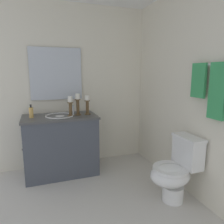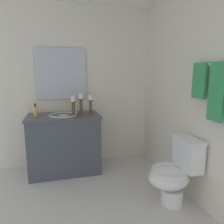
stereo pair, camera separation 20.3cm
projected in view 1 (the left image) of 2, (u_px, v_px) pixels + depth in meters
floor at (93, 213)px, 2.22m from camera, size 2.69×2.43×0.02m
wall_back at (195, 92)px, 2.39m from camera, size 2.69×0.04×2.45m
wall_left at (70, 87)px, 3.24m from camera, size 0.04×2.43×2.45m
vanity_cabinet at (61, 145)px, 3.02m from camera, size 0.58×1.02×0.85m
sink_basin at (60, 119)px, 2.95m from camera, size 0.40×0.40×0.24m
mirror at (56, 74)px, 3.10m from camera, size 0.02×0.74×0.76m
candle_holder_tall at (87, 104)px, 3.03m from camera, size 0.09×0.09×0.27m
candle_holder_short at (78, 104)px, 2.98m from camera, size 0.09×0.09×0.30m
candle_holder_mid at (70, 106)px, 2.90m from camera, size 0.09×0.09×0.28m
soap_bottle at (31, 112)px, 2.81m from camera, size 0.06×0.06×0.18m
toilet at (175, 170)px, 2.36m from camera, size 0.39×0.54×0.75m
towel_bar at (221, 64)px, 1.95m from camera, size 0.77×0.02×0.02m
towel_near_vanity at (199, 81)px, 2.22m from camera, size 0.19×0.03×0.36m
towel_center at (217, 91)px, 2.00m from camera, size 0.19×0.03×0.54m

